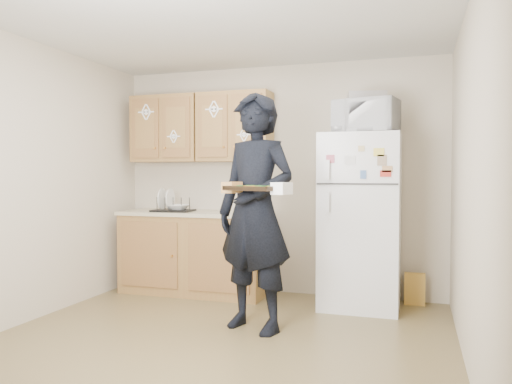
# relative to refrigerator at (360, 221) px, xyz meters

# --- Properties ---
(floor) EXTENTS (3.60, 3.60, 0.00)m
(floor) POSITION_rel_refrigerator_xyz_m (-0.95, -1.43, -0.85)
(floor) COLOR brown
(floor) RESTS_ON ground
(ceiling) EXTENTS (3.60, 3.60, 0.00)m
(ceiling) POSITION_rel_refrigerator_xyz_m (-0.95, -1.43, 1.65)
(ceiling) COLOR silver
(ceiling) RESTS_ON wall_back
(wall_back) EXTENTS (3.60, 0.04, 2.50)m
(wall_back) POSITION_rel_refrigerator_xyz_m (-0.95, 0.37, 0.40)
(wall_back) COLOR beige
(wall_back) RESTS_ON floor
(wall_front) EXTENTS (3.60, 0.04, 2.50)m
(wall_front) POSITION_rel_refrigerator_xyz_m (-0.95, -3.23, 0.40)
(wall_front) COLOR beige
(wall_front) RESTS_ON floor
(wall_left) EXTENTS (0.04, 3.60, 2.50)m
(wall_left) POSITION_rel_refrigerator_xyz_m (-2.75, -1.43, 0.40)
(wall_left) COLOR beige
(wall_left) RESTS_ON floor
(wall_right) EXTENTS (0.04, 3.60, 2.50)m
(wall_right) POSITION_rel_refrigerator_xyz_m (0.85, -1.43, 0.40)
(wall_right) COLOR beige
(wall_right) RESTS_ON floor
(refrigerator) EXTENTS (0.75, 0.70, 1.70)m
(refrigerator) POSITION_rel_refrigerator_xyz_m (0.00, 0.00, 0.00)
(refrigerator) COLOR white
(refrigerator) RESTS_ON floor
(base_cabinet) EXTENTS (1.60, 0.60, 0.86)m
(base_cabinet) POSITION_rel_refrigerator_xyz_m (-1.80, 0.05, -0.42)
(base_cabinet) COLOR brown
(base_cabinet) RESTS_ON floor
(countertop) EXTENTS (1.64, 0.64, 0.04)m
(countertop) POSITION_rel_refrigerator_xyz_m (-1.80, 0.05, 0.03)
(countertop) COLOR #C4B697
(countertop) RESTS_ON base_cabinet
(upper_cab_left) EXTENTS (0.80, 0.33, 0.75)m
(upper_cab_left) POSITION_rel_refrigerator_xyz_m (-2.20, 0.18, 0.98)
(upper_cab_left) COLOR brown
(upper_cab_left) RESTS_ON wall_back
(upper_cab_right) EXTENTS (0.80, 0.33, 0.75)m
(upper_cab_right) POSITION_rel_refrigerator_xyz_m (-1.38, 0.18, 0.98)
(upper_cab_right) COLOR brown
(upper_cab_right) RESTS_ON wall_back
(cereal_box) EXTENTS (0.20, 0.07, 0.32)m
(cereal_box) POSITION_rel_refrigerator_xyz_m (0.52, 0.24, -0.69)
(cereal_box) COLOR #EEC854
(cereal_box) RESTS_ON floor
(person) EXTENTS (0.84, 0.68, 1.99)m
(person) POSITION_rel_refrigerator_xyz_m (-0.76, -1.01, 0.14)
(person) COLOR black
(person) RESTS_ON floor
(baking_tray) EXTENTS (0.49, 0.42, 0.04)m
(baking_tray) POSITION_rel_refrigerator_xyz_m (-0.66, -1.29, 0.34)
(baking_tray) COLOR black
(baking_tray) RESTS_ON person
(pizza_front_left) EXTENTS (0.14, 0.14, 0.02)m
(pizza_front_left) POSITION_rel_refrigerator_xyz_m (-0.78, -1.33, 0.36)
(pizza_front_left) COLOR orange
(pizza_front_left) RESTS_ON baking_tray
(pizza_front_right) EXTENTS (0.14, 0.14, 0.02)m
(pizza_front_right) POSITION_rel_refrigerator_xyz_m (-0.59, -1.39, 0.36)
(pizza_front_right) COLOR orange
(pizza_front_right) RESTS_ON baking_tray
(pizza_back_left) EXTENTS (0.14, 0.14, 0.02)m
(pizza_back_left) POSITION_rel_refrigerator_xyz_m (-0.73, -1.19, 0.36)
(pizza_back_left) COLOR orange
(pizza_back_left) RESTS_ON baking_tray
(pizza_back_right) EXTENTS (0.14, 0.14, 0.02)m
(pizza_back_right) POSITION_rel_refrigerator_xyz_m (-0.55, -1.26, 0.36)
(pizza_back_right) COLOR orange
(pizza_back_right) RESTS_ON baking_tray
(pizza_center) EXTENTS (0.14, 0.14, 0.02)m
(pizza_center) POSITION_rel_refrigerator_xyz_m (-0.66, -1.29, 0.36)
(pizza_center) COLOR orange
(pizza_center) RESTS_ON baking_tray
(microwave) EXTENTS (0.65, 0.50, 0.32)m
(microwave) POSITION_rel_refrigerator_xyz_m (0.05, -0.05, 1.01)
(microwave) COLOR white
(microwave) RESTS_ON refrigerator
(foil_pan) EXTENTS (0.40, 0.31, 0.08)m
(foil_pan) POSITION_rel_refrigerator_xyz_m (0.05, -0.02, 1.21)
(foil_pan) COLOR silver
(foil_pan) RESTS_ON microwave
(dish_rack) EXTENTS (0.45, 0.35, 0.17)m
(dish_rack) POSITION_rel_refrigerator_xyz_m (-2.03, -0.03, 0.13)
(dish_rack) COLOR black
(dish_rack) RESTS_ON countertop
(bowl) EXTENTS (0.23, 0.23, 0.05)m
(bowl) POSITION_rel_refrigerator_xyz_m (-1.96, -0.03, 0.10)
(bowl) COLOR silver
(bowl) RESTS_ON dish_rack
(soap_bottle) EXTENTS (0.11, 0.11, 0.21)m
(soap_bottle) POSITION_rel_refrigerator_xyz_m (-1.14, -0.05, 0.15)
(soap_bottle) COLOR white
(soap_bottle) RESTS_ON countertop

